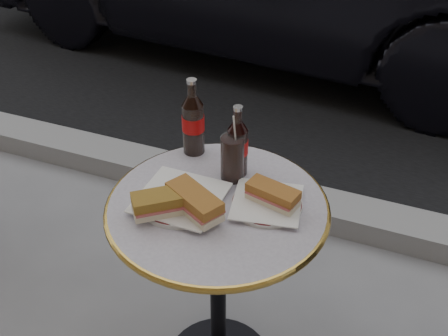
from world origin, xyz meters
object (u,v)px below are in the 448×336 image
at_px(cola_bottle_right, 238,141).
at_px(cola_bottle_left, 193,117).
at_px(cola_glass, 232,158).
at_px(plate_right, 267,204).
at_px(bistro_table, 218,294).
at_px(plate_left, 180,200).

bearing_deg(cola_bottle_right, cola_bottle_left, 160.96).
height_order(cola_bottle_left, cola_glass, cola_bottle_left).
bearing_deg(plate_right, cola_glass, 148.48).
bearing_deg(cola_bottle_left, cola_bottle_right, -19.04).
height_order(bistro_table, plate_right, plate_right).
height_order(bistro_table, cola_bottle_left, cola_bottle_left).
relative_size(plate_right, cola_bottle_right, 0.87).
xyz_separation_m(cola_bottle_right, cola_glass, (-0.00, -0.03, -0.04)).
bearing_deg(cola_glass, cola_bottle_right, 82.89).
bearing_deg(cola_glass, plate_right, -31.52).
height_order(bistro_table, cola_bottle_right, cola_bottle_right).
height_order(bistro_table, plate_left, plate_left).
relative_size(cola_bottle_left, cola_bottle_right, 1.11).
xyz_separation_m(cola_bottle_left, cola_glass, (0.16, -0.09, -0.05)).
bearing_deg(plate_right, bistro_table, -161.59).
relative_size(bistro_table, plate_right, 3.75).
distance_m(plate_right, cola_glass, 0.17).
relative_size(plate_left, plate_right, 1.21).
relative_size(cola_bottle_left, cola_glass, 1.75).
distance_m(plate_left, plate_right, 0.24).
distance_m(plate_left, cola_bottle_right, 0.23).
relative_size(bistro_table, cola_bottle_left, 2.94).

